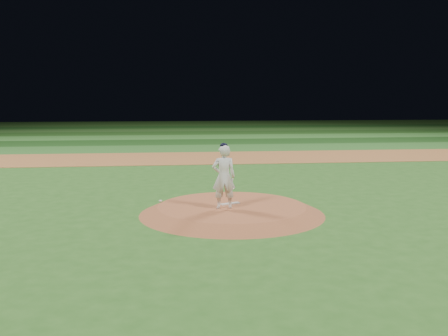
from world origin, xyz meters
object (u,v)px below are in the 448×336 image
object	(u,v)px
pitchers_mound	(232,210)
rosin_bag	(161,201)
pitching_rubber	(230,204)
pitcher_on_mound	(224,177)

from	to	relation	value
pitchers_mound	rosin_bag	xyz separation A→B (m)	(-2.12, 0.78, 0.15)
rosin_bag	pitching_rubber	bearing A→B (deg)	-15.29
pitchers_mound	pitcher_on_mound	distance (m)	1.16
rosin_bag	pitchers_mound	bearing A→B (deg)	-20.23
pitching_rubber	rosin_bag	distance (m)	2.17
rosin_bag	pitcher_on_mound	world-z (taller)	pitcher_on_mound
pitching_rubber	pitcher_on_mound	distance (m)	1.12
pitching_rubber	pitcher_on_mound	world-z (taller)	pitcher_on_mound
pitchers_mound	pitcher_on_mound	size ratio (longest dim) A/B	2.88
rosin_bag	pitcher_on_mound	bearing A→B (deg)	-32.28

